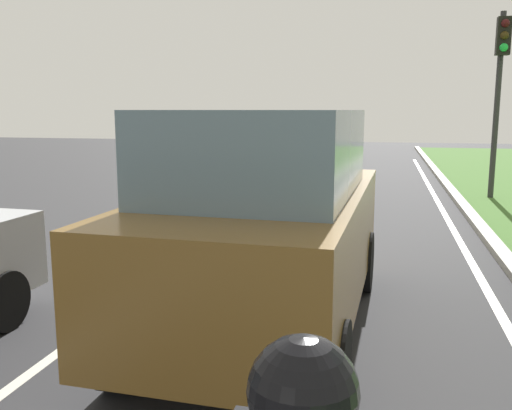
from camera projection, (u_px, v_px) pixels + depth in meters
name	position (u px, v px, depth m)	size (l,w,h in m)	color
ground_plane	(266.00, 226.00, 11.03)	(60.00, 60.00, 0.00)	#2D2D30
lane_line_center	(232.00, 224.00, 11.18)	(0.12, 32.00, 0.01)	silver
lane_line_right_edge	(456.00, 235.00, 10.22)	(0.12, 32.00, 0.01)	silver
curb_right	(485.00, 233.00, 10.10)	(0.24, 48.00, 0.12)	#9E9B93
car_suv_ahead	(267.00, 221.00, 5.60)	(2.10, 4.56, 2.28)	brown
traffic_light_near_right	(500.00, 72.00, 13.58)	(0.32, 0.50, 4.65)	#2D2D2D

